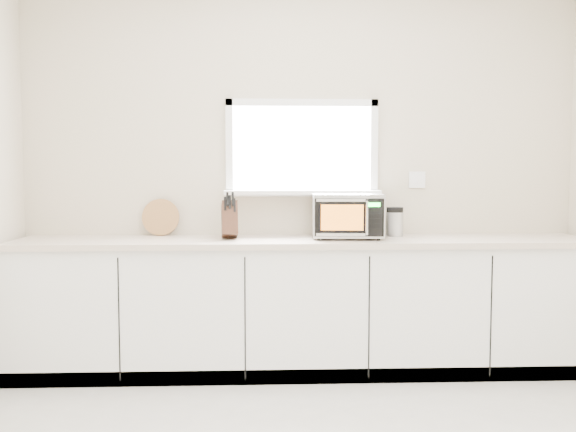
{
  "coord_description": "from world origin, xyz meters",
  "views": [
    {
      "loc": [
        -0.28,
        -2.45,
        1.37
      ],
      "look_at": [
        -0.12,
        1.55,
        1.09
      ],
      "focal_mm": 38.0,
      "sensor_mm": 36.0,
      "label": 1
    }
  ],
  "objects": [
    {
      "name": "back_wall",
      "position": [
        0.0,
        2.0,
        1.36
      ],
      "size": [
        4.0,
        0.17,
        2.7
      ],
      "color": "beige",
      "rests_on": "ground"
    },
    {
      "name": "cabinets",
      "position": [
        0.0,
        1.7,
        0.44
      ],
      "size": [
        3.92,
        0.6,
        0.88
      ],
      "primitive_type": "cube",
      "color": "white",
      "rests_on": "ground"
    },
    {
      "name": "countertop",
      "position": [
        0.0,
        1.69,
        0.9
      ],
      "size": [
        3.92,
        0.64,
        0.04
      ],
      "primitive_type": "cube",
      "color": "beige",
      "rests_on": "cabinets"
    },
    {
      "name": "microwave",
      "position": [
        0.3,
        1.71,
        1.08
      ],
      "size": [
        0.5,
        0.42,
        0.31
      ],
      "rotation": [
        0.0,
        0.0,
        -0.07
      ],
      "color": "black",
      "rests_on": "countertop"
    },
    {
      "name": "knife_block",
      "position": [
        -0.51,
        1.7,
        1.06
      ],
      "size": [
        0.13,
        0.23,
        0.32
      ],
      "rotation": [
        0.0,
        0.0,
        0.11
      ],
      "color": "#402117",
      "rests_on": "countertop"
    },
    {
      "name": "cutting_board",
      "position": [
        -1.02,
        1.94,
        1.05
      ],
      "size": [
        0.27,
        0.06,
        0.26
      ],
      "primitive_type": "cylinder",
      "rotation": [
        1.4,
        0.0,
        0.0
      ],
      "color": "#A2693E",
      "rests_on": "countertop"
    },
    {
      "name": "coffee_grinder",
      "position": [
        0.65,
        1.82,
        1.02
      ],
      "size": [
        0.14,
        0.14,
        0.21
      ],
      "rotation": [
        0.0,
        0.0,
        -0.19
      ],
      "color": "#A8ABAF",
      "rests_on": "countertop"
    }
  ]
}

